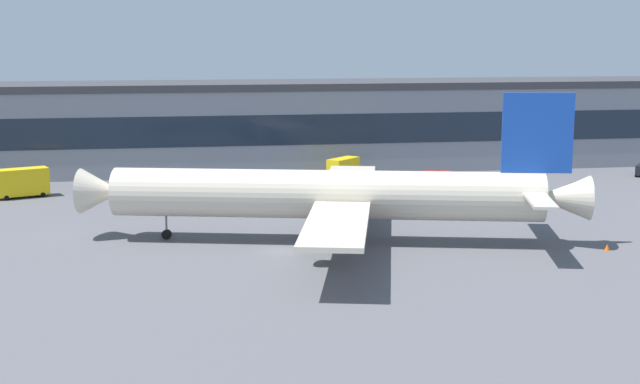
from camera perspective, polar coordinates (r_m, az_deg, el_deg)
ground_plane at (r=98.15m, az=-2.53°, el=-3.71°), size 600.00×600.00×0.00m
terminal_building at (r=156.00m, az=-5.26°, el=4.13°), size 202.44×17.14×14.94m
airliner at (r=101.14m, az=0.89°, el=-0.16°), size 56.20×48.39×16.80m
stair_truck at (r=144.55m, az=1.44°, el=1.51°), size 5.93×5.95×3.55m
pushback_tractor at (r=138.37m, az=-6.84°, el=0.67°), size 4.17×5.42×1.75m
follow_me_car at (r=143.24m, az=7.34°, el=0.99°), size 4.67×2.65×1.85m
catering_truck at (r=136.19m, az=-18.07°, el=0.63°), size 7.65×5.12×4.15m
traffic_cone_0 at (r=103.03m, az=17.50°, el=-3.31°), size 0.57×0.57×0.71m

